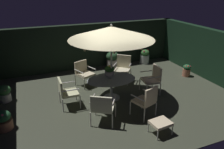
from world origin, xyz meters
The scene contains 18 objects.
ground_plane centered at (0.00, 0.00, -0.01)m, with size 8.63×6.63×0.02m, color #3C4031.
hedge_backdrop_rear centered at (0.00, 3.16, 1.01)m, with size 8.63×0.30×2.03m, color black.
hedge_backdrop_right centered at (4.17, 0.00, 1.01)m, with size 0.30×6.63×2.03m, color black.
patio_dining_table centered at (-0.23, -0.15, 0.59)m, with size 1.68×1.19×0.73m.
patio_umbrella centered at (-0.23, -0.15, 2.28)m, with size 2.72×2.72×2.55m.
centerpiece_planter centered at (-0.26, -0.05, 0.99)m, with size 0.34×0.34×0.45m.
patio_chair_north centered at (-1.02, -1.48, 0.57)m, with size 0.86×0.86×0.95m.
patio_chair_northeast centered at (0.28, -1.61, 0.57)m, with size 0.72×0.74×1.00m.
patio_chair_east centered at (1.31, -0.30, 0.58)m, with size 0.62×0.70×0.99m.
patio_chair_southeast centered at (0.74, 1.06, 0.60)m, with size 0.85×0.84×1.05m.
patio_chair_south centered at (-0.81, 1.28, 0.55)m, with size 0.79×0.78×0.94m.
patio_chair_southwest centered at (-1.77, -0.14, 0.56)m, with size 0.59×0.65×0.95m.
ottoman_footrest centered at (0.23, -2.46, 0.31)m, with size 0.56×0.48×0.36m.
potted_plant_right_near centered at (2.65, 2.63, 0.35)m, with size 0.46×0.45×0.69m.
potted_plant_back_right centered at (-3.65, 0.99, 0.30)m, with size 0.46×0.46×0.56m.
potted_plant_front_corner centered at (3.48, 0.49, 0.27)m, with size 0.34×0.32×0.52m.
potted_plant_left_near centered at (0.92, 2.64, 0.42)m, with size 0.60×0.60×0.78m.
potted_plant_right_far centered at (-3.61, -0.70, 0.26)m, with size 0.46×0.46×0.54m.
Camera 1 is at (-2.77, -6.52, 3.71)m, focal length 35.69 mm.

